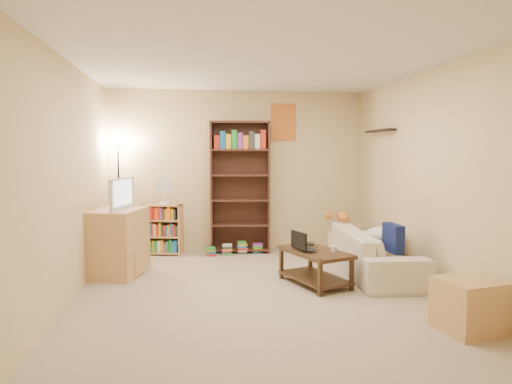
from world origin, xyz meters
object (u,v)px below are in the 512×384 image
Objects in this scene: television at (117,194)px; tall_bookshelf at (240,184)px; laptop at (308,248)px; floor_lamp at (118,167)px; sofa at (374,252)px; tv_stand at (118,242)px; tabby_cat at (340,216)px; mug at (334,249)px; end_cabinet at (472,305)px; desk_fan at (164,189)px; side_table at (346,241)px; coffee_table at (315,263)px; short_bookshelf at (162,229)px.

tall_bookshelf is at bearing -41.63° from television.
floor_lamp reaches higher than laptop.
tv_stand is (-3.21, 0.41, 0.14)m from sofa.
mug is at bearing -111.66° from tabby_cat.
floor_lamp reaches higher than tabby_cat.
tabby_cat is 0.66× the size of television.
sofa reaches higher than laptop.
end_cabinet is at bearing -56.67° from tall_bookshelf.
desk_fan is 0.85× the size of side_table.
laptop is 1.91m from end_cabinet.
television is at bearing 142.07° from coffee_table.
mug is 0.05× the size of tall_bookshelf.
desk_fan reaches higher than sofa.
sofa is 3.32m from television.
mug is 2.87m from desk_fan.
mug reaches higher than laptop.
end_cabinet is at bearing -59.72° from mug.
mug is (-0.51, -1.29, -0.19)m from tabby_cat.
side_table reaches higher than laptop.
laptop reaches higher than coffee_table.
laptop is at bearing 123.05° from end_cabinet.
coffee_table is at bearing -36.90° from floor_lamp.
end_cabinet is (0.80, -1.37, -0.22)m from mug.
floor_lamp is (-3.35, 1.50, 1.05)m from sofa.
end_cabinet is (3.31, -2.31, -0.80)m from television.
television is at bearing -171.39° from side_table.
end_cabinet is at bearing -37.29° from short_bookshelf.
tall_bookshelf reaches higher than television.
mug is 2.74m from television.
mug is 0.06× the size of floor_lamp.
desk_fan is (-2.69, 1.46, 0.72)m from sofa.
sofa is at bearing 37.11° from mug.
short_bookshelf is (0.48, 1.09, -0.64)m from television.
mug is at bearing -152.41° from laptop.
mug is 0.21× the size of side_table.
side_table is at bearing 44.47° from tabby_cat.
television is 1.36m from short_bookshelf.
tv_stand is 1.53× the size of end_cabinet.
tv_stand is at bearing -173.50° from tabby_cat.
desk_fan reaches higher than tv_stand.
television is (-0.00, 0.00, 0.61)m from tv_stand.
end_cabinet is (0.97, -1.54, -0.03)m from coffee_table.
television is 3.29m from side_table.
short_bookshelf is (-1.86, 1.86, 0.12)m from coffee_table.
television reaches higher than desk_fan.
laptop is at bearing -64.00° from tall_bookshelf.
television reaches higher than laptop.
mug is 1.60m from end_cabinet.
tabby_cat is 0.27× the size of floor_lamp.
tall_bookshelf reaches higher than sofa.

